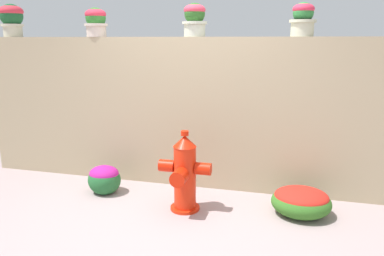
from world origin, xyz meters
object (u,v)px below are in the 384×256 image
(flower_bush_left, at_px, (301,201))
(flower_bush_right, at_px, (104,178))
(potted_plant_3, at_px, (303,18))
(potted_plant_2, at_px, (195,18))
(fire_hydrant, at_px, (184,174))
(potted_plant_1, at_px, (96,21))
(potted_plant_0, at_px, (12,17))

(flower_bush_left, height_order, flower_bush_right, flower_bush_right)
(flower_bush_left, distance_m, flower_bush_right, 2.29)
(potted_plant_3, bearing_deg, potted_plant_2, 179.42)
(fire_hydrant, bearing_deg, potted_plant_3, 35.09)
(potted_plant_1, distance_m, flower_bush_left, 3.25)
(potted_plant_0, height_order, flower_bush_right, potted_plant_0)
(fire_hydrant, relative_size, flower_bush_left, 1.41)
(potted_plant_1, xyz_separation_m, potted_plant_3, (2.50, 0.02, 0.00))
(potted_plant_2, distance_m, fire_hydrant, 1.84)
(potted_plant_0, height_order, potted_plant_2, potted_plant_0)
(potted_plant_2, relative_size, flower_bush_left, 0.62)
(potted_plant_0, relative_size, potted_plant_2, 1.12)
(potted_plant_1, height_order, potted_plant_2, potted_plant_2)
(potted_plant_0, distance_m, potted_plant_1, 1.27)
(potted_plant_1, distance_m, potted_plant_3, 2.50)
(potted_plant_0, bearing_deg, potted_plant_1, -2.03)
(potted_plant_1, xyz_separation_m, flower_bush_left, (2.59, -0.58, -1.89))
(potted_plant_1, xyz_separation_m, flower_bush_right, (0.30, -0.56, -1.86))
(potted_plant_1, bearing_deg, potted_plant_0, 177.97)
(potted_plant_2, bearing_deg, fire_hydrant, -83.29)
(potted_plant_3, height_order, flower_bush_left, potted_plant_3)
(fire_hydrant, distance_m, flower_bush_right, 1.11)
(potted_plant_0, distance_m, flower_bush_right, 2.55)
(flower_bush_left, xyz_separation_m, flower_bush_right, (-2.29, 0.02, 0.03))
(fire_hydrant, bearing_deg, potted_plant_0, 162.70)
(potted_plant_0, distance_m, flower_bush_left, 4.36)
(potted_plant_0, height_order, flower_bush_left, potted_plant_0)
(potted_plant_2, height_order, flower_bush_left, potted_plant_2)
(potted_plant_3, xyz_separation_m, flower_bush_right, (-2.20, -0.58, -1.86))
(potted_plant_0, bearing_deg, flower_bush_left, -9.18)
(fire_hydrant, height_order, flower_bush_right, fire_hydrant)
(potted_plant_1, relative_size, flower_bush_left, 0.57)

